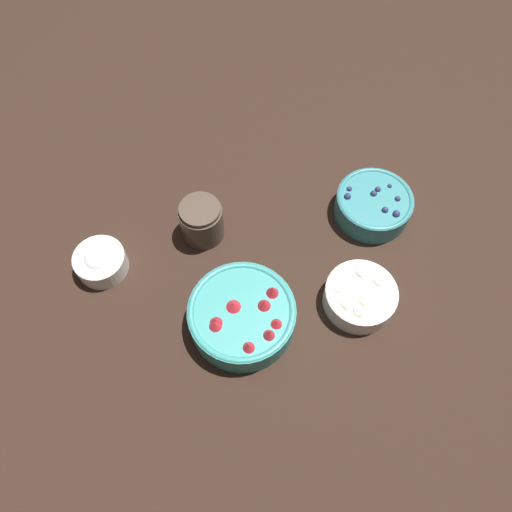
# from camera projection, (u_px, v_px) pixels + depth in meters

# --- Properties ---
(ground_plane) EXTENTS (4.00, 4.00, 0.00)m
(ground_plane) POSITION_uv_depth(u_px,v_px,m) (256.00, 239.00, 1.11)
(ground_plane) COLOR black
(bowl_strawberries) EXTENTS (0.21, 0.21, 0.09)m
(bowl_strawberries) POSITION_uv_depth(u_px,v_px,m) (242.00, 315.00, 0.98)
(bowl_strawberries) COLOR teal
(bowl_strawberries) RESTS_ON ground_plane
(bowl_blueberries) EXTENTS (0.17, 0.17, 0.07)m
(bowl_blueberries) POSITION_uv_depth(u_px,v_px,m) (374.00, 204.00, 1.11)
(bowl_blueberries) COLOR teal
(bowl_blueberries) RESTS_ON ground_plane
(bowl_bananas) EXTENTS (0.15, 0.15, 0.06)m
(bowl_bananas) POSITION_uv_depth(u_px,v_px,m) (360.00, 296.00, 1.01)
(bowl_bananas) COLOR white
(bowl_bananas) RESTS_ON ground_plane
(bowl_cream) EXTENTS (0.11, 0.11, 0.06)m
(bowl_cream) POSITION_uv_depth(u_px,v_px,m) (100.00, 261.00, 1.05)
(bowl_cream) COLOR white
(bowl_cream) RESTS_ON ground_plane
(jar_chocolate) EXTENTS (0.09, 0.09, 0.10)m
(jar_chocolate) POSITION_uv_depth(u_px,v_px,m) (202.00, 222.00, 1.08)
(jar_chocolate) COLOR #4C3D33
(jar_chocolate) RESTS_ON ground_plane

